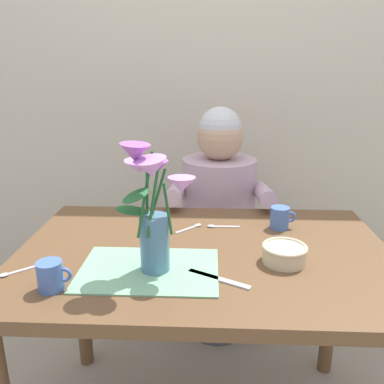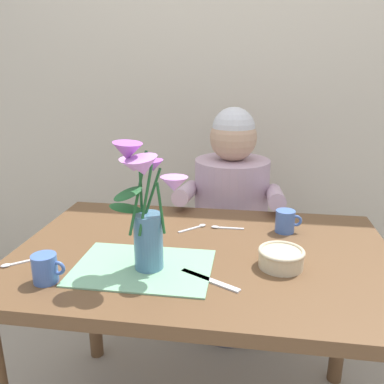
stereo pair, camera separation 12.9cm
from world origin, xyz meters
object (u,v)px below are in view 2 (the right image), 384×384
(dinner_knife, at_px, (210,280))
(coffee_cup, at_px, (286,221))
(flower_vase, at_px, (146,204))
(ceramic_bowl, at_px, (281,257))
(ceramic_mug, at_px, (45,268))
(seated_person, at_px, (230,229))

(dinner_knife, distance_m, coffee_cup, 0.45)
(flower_vase, xyz_separation_m, dinner_knife, (0.18, -0.04, -0.20))
(ceramic_bowl, height_order, ceramic_mug, ceramic_mug)
(seated_person, xyz_separation_m, dinner_knife, (-0.01, -0.80, 0.18))
(dinner_knife, bearing_deg, seated_person, 117.36)
(flower_vase, height_order, coffee_cup, flower_vase)
(flower_vase, height_order, dinner_knife, flower_vase)
(ceramic_mug, bearing_deg, seated_person, 62.35)
(flower_vase, bearing_deg, ceramic_mug, -157.62)
(dinner_knife, height_order, ceramic_mug, ceramic_mug)
(ceramic_mug, xyz_separation_m, coffee_cup, (0.67, 0.45, 0.00))
(dinner_knife, relative_size, coffee_cup, 2.04)
(ceramic_bowl, xyz_separation_m, ceramic_mug, (-0.64, -0.18, 0.01))
(coffee_cup, bearing_deg, ceramic_bowl, -96.39)
(seated_person, height_order, dinner_knife, seated_person)
(ceramic_bowl, distance_m, ceramic_mug, 0.67)
(flower_vase, relative_size, ceramic_mug, 4.08)
(seated_person, bearing_deg, coffee_cup, -59.43)
(seated_person, xyz_separation_m, ceramic_mug, (-0.46, -0.87, 0.22))
(ceramic_mug, bearing_deg, coffee_cup, 34.04)
(seated_person, relative_size, flower_vase, 2.99)
(ceramic_mug, relative_size, coffee_cup, 1.00)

